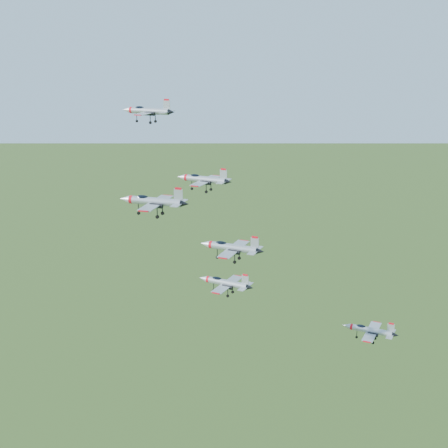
% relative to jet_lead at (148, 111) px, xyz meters
% --- Properties ---
extents(jet_lead, '(12.21, 10.03, 3.27)m').
position_rel_jet_lead_xyz_m(jet_lead, '(0.00, 0.00, 0.00)').
color(jet_lead, '#A5ABB2').
extents(jet_left_high, '(11.89, 9.81, 3.18)m').
position_rel_jet_lead_xyz_m(jet_left_high, '(14.88, -5.74, -12.01)').
color(jet_left_high, '#A5ABB2').
extents(jet_right_high, '(12.01, 9.94, 3.21)m').
position_rel_jet_lead_xyz_m(jet_right_high, '(16.54, -29.96, -10.27)').
color(jet_right_high, '#A5ABB2').
extents(jet_left_low, '(13.97, 11.49, 3.74)m').
position_rel_jet_lead_xyz_m(jet_left_low, '(20.03, -3.93, -26.06)').
color(jet_left_low, '#A5ABB2').
extents(jet_right_low, '(11.08, 9.20, 2.96)m').
position_rel_jet_lead_xyz_m(jet_right_low, '(23.99, -17.34, -28.01)').
color(jet_right_low, '#A5ABB2').
extents(jet_trail, '(10.80, 8.92, 2.89)m').
position_rel_jet_lead_xyz_m(jet_trail, '(48.76, -5.24, -38.68)').
color(jet_trail, '#A5ABB2').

